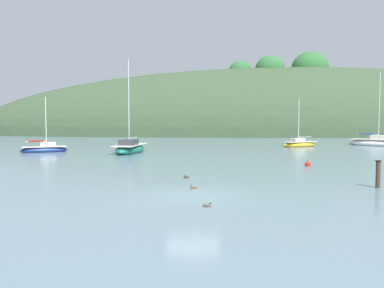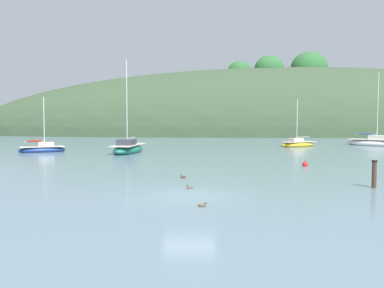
{
  "view_description": "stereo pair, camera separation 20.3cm",
  "coord_description": "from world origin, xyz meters",
  "px_view_note": "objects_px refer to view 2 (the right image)",
  "views": [
    {
      "loc": [
        -0.06,
        -19.49,
        3.7
      ],
      "look_at": [
        0.0,
        20.0,
        1.2
      ],
      "focal_mm": 38.73,
      "sensor_mm": 36.0,
      "label": 1
    },
    {
      "loc": [
        0.15,
        -19.49,
        3.7
      ],
      "look_at": [
        0.0,
        20.0,
        1.2
      ],
      "focal_mm": 38.73,
      "sensor_mm": 36.0,
      "label": 2
    }
  ],
  "objects_px": {
    "mooring_buoy_channel": "(307,164)",
    "jetty_piling": "(376,174)",
    "duck_lone_left": "(191,187)",
    "sailboat_black_sloop": "(376,143)",
    "sailboat_teal_outer": "(300,144)",
    "sailboat_grey_yawl": "(44,149)",
    "sailboat_white_near": "(130,149)",
    "duck_lead": "(204,205)",
    "duck_lone_right": "(184,177)"
  },
  "relations": [
    {
      "from": "sailboat_teal_outer",
      "to": "duck_lead",
      "type": "height_order",
      "value": "sailboat_teal_outer"
    },
    {
      "from": "sailboat_teal_outer",
      "to": "duck_lead",
      "type": "xyz_separation_m",
      "value": [
        -13.28,
        -36.23,
        -0.27
      ]
    },
    {
      "from": "sailboat_grey_yawl",
      "to": "duck_lone_left",
      "type": "distance_m",
      "value": 28.25
    },
    {
      "from": "duck_lead",
      "to": "mooring_buoy_channel",
      "type": "bearing_deg",
      "value": 60.49
    },
    {
      "from": "sailboat_white_near",
      "to": "sailboat_teal_outer",
      "type": "height_order",
      "value": "sailboat_white_near"
    },
    {
      "from": "sailboat_grey_yawl",
      "to": "jetty_piling",
      "type": "xyz_separation_m",
      "value": [
        25.86,
        -23.02,
        0.42
      ]
    },
    {
      "from": "sailboat_black_sloop",
      "to": "duck_lone_left",
      "type": "xyz_separation_m",
      "value": [
        -24.4,
        -33.37,
        -0.37
      ]
    },
    {
      "from": "sailboat_grey_yawl",
      "to": "mooring_buoy_channel",
      "type": "relative_size",
      "value": 11.38
    },
    {
      "from": "duck_lone_right",
      "to": "duck_lead",
      "type": "xyz_separation_m",
      "value": [
        0.99,
        -8.34,
        0.0
      ]
    },
    {
      "from": "sailboat_black_sloop",
      "to": "duck_lead",
      "type": "relative_size",
      "value": 23.3
    },
    {
      "from": "sailboat_black_sloop",
      "to": "jetty_piling",
      "type": "relative_size",
      "value": 6.78
    },
    {
      "from": "sailboat_black_sloop",
      "to": "sailboat_teal_outer",
      "type": "bearing_deg",
      "value": -171.31
    },
    {
      "from": "sailboat_grey_yawl",
      "to": "sailboat_black_sloop",
      "type": "bearing_deg",
      "value": 14.09
    },
    {
      "from": "mooring_buoy_channel",
      "to": "duck_lone_left",
      "type": "xyz_separation_m",
      "value": [
        -8.84,
        -10.18,
        -0.07
      ]
    },
    {
      "from": "sailboat_black_sloop",
      "to": "sailboat_teal_outer",
      "type": "height_order",
      "value": "sailboat_black_sloop"
    },
    {
      "from": "sailboat_white_near",
      "to": "duck_lead",
      "type": "xyz_separation_m",
      "value": [
        7.24,
        -26.89,
        -0.37
      ]
    },
    {
      "from": "mooring_buoy_channel",
      "to": "jetty_piling",
      "type": "relative_size",
      "value": 0.37
    },
    {
      "from": "sailboat_grey_yawl",
      "to": "jetty_piling",
      "type": "height_order",
      "value": "sailboat_grey_yawl"
    },
    {
      "from": "duck_lone_right",
      "to": "sailboat_white_near",
      "type": "bearing_deg",
      "value": 108.62
    },
    {
      "from": "duck_lone_right",
      "to": "jetty_piling",
      "type": "xyz_separation_m",
      "value": [
        10.2,
        -3.69,
        0.69
      ]
    },
    {
      "from": "sailboat_black_sloop",
      "to": "duck_lone_right",
      "type": "xyz_separation_m",
      "value": [
        -24.86,
        -29.5,
        -0.37
      ]
    },
    {
      "from": "sailboat_grey_yawl",
      "to": "duck_lone_right",
      "type": "height_order",
      "value": "sailboat_grey_yawl"
    },
    {
      "from": "mooring_buoy_channel",
      "to": "sailboat_black_sloop",
      "type": "bearing_deg",
      "value": 56.13
    },
    {
      "from": "sailboat_black_sloop",
      "to": "duck_lead",
      "type": "distance_m",
      "value": 44.74
    },
    {
      "from": "sailboat_teal_outer",
      "to": "mooring_buoy_channel",
      "type": "bearing_deg",
      "value": -103.0
    },
    {
      "from": "sailboat_teal_outer",
      "to": "duck_lone_left",
      "type": "xyz_separation_m",
      "value": [
        -13.81,
        -31.75,
        -0.27
      ]
    },
    {
      "from": "mooring_buoy_channel",
      "to": "duck_lead",
      "type": "distance_m",
      "value": 16.84
    },
    {
      "from": "sailboat_teal_outer",
      "to": "duck_lone_left",
      "type": "height_order",
      "value": "sailboat_teal_outer"
    },
    {
      "from": "sailboat_grey_yawl",
      "to": "jetty_piling",
      "type": "relative_size",
      "value": 4.21
    },
    {
      "from": "sailboat_grey_yawl",
      "to": "mooring_buoy_channel",
      "type": "distance_m",
      "value": 28.14
    },
    {
      "from": "sailboat_black_sloop",
      "to": "duck_lone_left",
      "type": "relative_size",
      "value": 23.37
    },
    {
      "from": "jetty_piling",
      "to": "sailboat_teal_outer",
      "type": "bearing_deg",
      "value": 82.66
    },
    {
      "from": "sailboat_teal_outer",
      "to": "sailboat_black_sloop",
      "type": "bearing_deg",
      "value": 8.69
    },
    {
      "from": "jetty_piling",
      "to": "sailboat_grey_yawl",
      "type": "bearing_deg",
      "value": 138.33
    },
    {
      "from": "sailboat_white_near",
      "to": "sailboat_teal_outer",
      "type": "bearing_deg",
      "value": 24.47
    },
    {
      "from": "mooring_buoy_channel",
      "to": "sailboat_teal_outer",
      "type": "bearing_deg",
      "value": 77.0
    },
    {
      "from": "mooring_buoy_channel",
      "to": "duck_lone_right",
      "type": "distance_m",
      "value": 11.23
    },
    {
      "from": "sailboat_teal_outer",
      "to": "mooring_buoy_channel",
      "type": "relative_size",
      "value": 11.67
    },
    {
      "from": "sailboat_grey_yawl",
      "to": "sailboat_white_near",
      "type": "height_order",
      "value": "sailboat_white_near"
    },
    {
      "from": "duck_lone_right",
      "to": "sailboat_grey_yawl",
      "type": "bearing_deg",
      "value": 129.01
    },
    {
      "from": "sailboat_grey_yawl",
      "to": "duck_lone_left",
      "type": "relative_size",
      "value": 14.5
    },
    {
      "from": "jetty_piling",
      "to": "duck_lone_left",
      "type": "bearing_deg",
      "value": -178.92
    },
    {
      "from": "mooring_buoy_channel",
      "to": "duck_lone_left",
      "type": "bearing_deg",
      "value": -130.95
    },
    {
      "from": "duck_lone_left",
      "to": "jetty_piling",
      "type": "height_order",
      "value": "jetty_piling"
    },
    {
      "from": "mooring_buoy_channel",
      "to": "duck_lead",
      "type": "bearing_deg",
      "value": -119.51
    },
    {
      "from": "duck_lone_left",
      "to": "mooring_buoy_channel",
      "type": "bearing_deg",
      "value": 49.05
    },
    {
      "from": "sailboat_teal_outer",
      "to": "mooring_buoy_channel",
      "type": "height_order",
      "value": "sailboat_teal_outer"
    },
    {
      "from": "duck_lead",
      "to": "jetty_piling",
      "type": "xyz_separation_m",
      "value": [
        9.21,
        4.66,
        0.69
      ]
    },
    {
      "from": "sailboat_teal_outer",
      "to": "duck_lead",
      "type": "relative_size",
      "value": 14.83
    },
    {
      "from": "sailboat_teal_outer",
      "to": "mooring_buoy_channel",
      "type": "distance_m",
      "value": 22.14
    }
  ]
}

